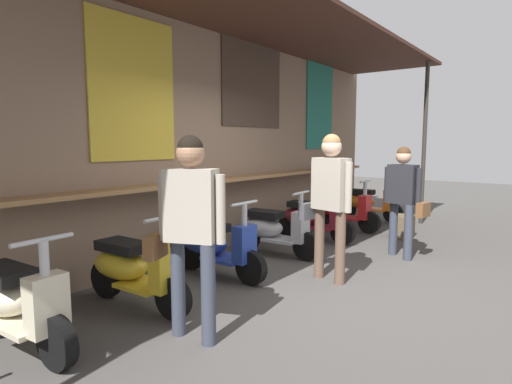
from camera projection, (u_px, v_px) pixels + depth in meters
name	position (u px, v px, depth m)	size (l,w,h in m)	color
ground_plane	(314.00, 280.00, 5.05)	(30.11, 30.11, 0.00)	#474442
market_stall_facade	(199.00, 123.00, 5.95)	(10.75, 2.22, 3.50)	#7F6651
scooter_cream	(13.00, 301.00, 3.34)	(0.49, 1.40, 0.97)	beige
scooter_yellow	(131.00, 268.00, 4.22)	(0.47, 1.40, 0.97)	gold
scooter_blue	(214.00, 245.00, 5.19)	(0.46, 1.40, 0.97)	#233D9E
scooter_silver	(271.00, 229.00, 6.16)	(0.50, 1.40, 0.97)	#B2B5BA
scooter_maroon	(311.00, 218.00, 7.09)	(0.46, 1.40, 0.97)	maroon
scooter_red	(340.00, 209.00, 7.97)	(0.46, 1.40, 0.97)	red
scooter_orange	(366.00, 202.00, 8.95)	(0.49, 1.40, 0.97)	orange
shopper_with_handbag	(190.00, 217.00, 3.42)	(0.45, 0.66, 1.71)	#383D4C
shopper_browsing	(330.00, 191.00, 4.93)	(0.33, 0.69, 1.75)	brown
shopper_passing	(403.00, 192.00, 5.95)	(0.31, 0.65, 1.59)	#383D4C
merchandise_crate	(403.00, 227.00, 7.30)	(0.44, 0.35, 0.39)	brown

